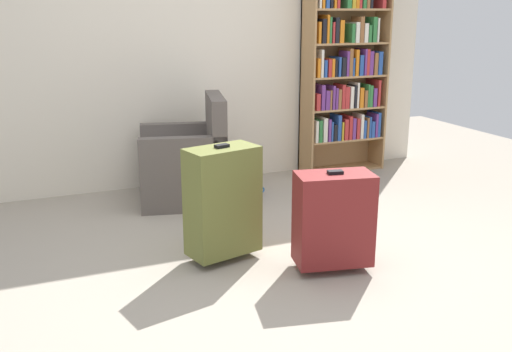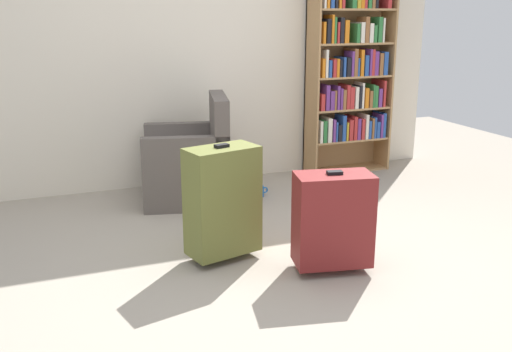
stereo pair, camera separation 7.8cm
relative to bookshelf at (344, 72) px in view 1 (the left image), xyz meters
The scene contains 7 objects.
ground_plane 2.64m from the bookshelf, 126.51° to the right, with size 8.43×8.43×0.00m, color #9E9384.
back_wall 1.50m from the bookshelf, behind, with size 4.82×0.10×2.60m, color beige.
bookshelf is the anchor object (origin of this frame).
armchair 1.89m from the bookshelf, 167.65° to the right, with size 0.84×0.84×0.90m.
mug 1.56m from the bookshelf, 156.19° to the right, with size 0.12×0.08×0.10m.
suitcase_olive 2.54m from the bookshelf, 138.24° to the right, with size 0.50×0.35×0.77m.
suitcase_dark_red 2.50m from the bookshelf, 121.60° to the right, with size 0.51×0.35×0.65m.
Camera 1 is at (-1.54, -3.01, 1.58)m, focal length 40.56 mm.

